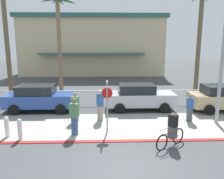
% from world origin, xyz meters
% --- Properties ---
extents(ground_plane, '(80.00, 80.00, 0.00)m').
position_xyz_m(ground_plane, '(0.00, 10.00, 0.00)').
color(ground_plane, '#424447').
extents(sidewalk_strip, '(44.00, 4.00, 0.02)m').
position_xyz_m(sidewalk_strip, '(0.00, 4.20, 0.01)').
color(sidewalk_strip, '#9E9E93').
rests_on(sidewalk_strip, ground).
extents(curb_paint, '(44.00, 0.24, 0.03)m').
position_xyz_m(curb_paint, '(0.00, 2.20, 0.01)').
color(curb_paint, maroon).
rests_on(curb_paint, ground).
extents(building_backdrop, '(19.46, 12.08, 7.94)m').
position_xyz_m(building_backdrop, '(-2.32, 27.33, 3.99)').
color(building_backdrop, beige).
rests_on(building_backdrop, ground).
extents(rail_fence, '(20.80, 0.08, 1.04)m').
position_xyz_m(rail_fence, '(-0.00, 8.50, 0.84)').
color(rail_fence, white).
rests_on(rail_fence, ground).
extents(stop_sign_bike_lane, '(0.52, 0.56, 2.56)m').
position_xyz_m(stop_sign_bike_lane, '(-0.63, 3.30, 1.68)').
color(stop_sign_bike_lane, gray).
rests_on(stop_sign_bike_lane, ground).
extents(bollard_1, '(0.20, 0.20, 1.00)m').
position_xyz_m(bollard_1, '(-5.31, 2.87, 0.52)').
color(bollard_1, white).
rests_on(bollard_1, ground).
extents(bollard_3, '(0.20, 0.20, 1.00)m').
position_xyz_m(bollard_3, '(-4.59, 2.53, 0.52)').
color(bollard_3, white).
rests_on(bollard_3, ground).
extents(palm_tree_2, '(3.10, 3.47, 9.23)m').
position_xyz_m(palm_tree_2, '(-8.37, 11.17, 6.91)').
color(palm_tree_2, brown).
rests_on(palm_tree_2, ground).
extents(palm_tree_3, '(3.05, 3.37, 8.22)m').
position_xyz_m(palm_tree_3, '(-4.63, 13.10, 6.29)').
color(palm_tree_3, '#846B4C').
rests_on(palm_tree_3, ground).
extents(palm_tree_4, '(3.25, 3.14, 8.40)m').
position_xyz_m(palm_tree_4, '(7.16, 11.81, 6.16)').
color(palm_tree_4, brown).
rests_on(palm_tree_4, ground).
extents(car_blue_1, '(4.40, 2.02, 1.69)m').
position_xyz_m(car_blue_1, '(-4.91, 7.08, 0.87)').
color(car_blue_1, '#284793').
rests_on(car_blue_1, ground).
extents(car_silver_2, '(4.40, 2.02, 1.69)m').
position_xyz_m(car_silver_2, '(1.54, 7.18, 0.87)').
color(car_silver_2, '#B2B7BC').
rests_on(car_silver_2, ground).
extents(car_tan_3, '(4.40, 2.02, 1.69)m').
position_xyz_m(car_tan_3, '(6.96, 6.68, 0.87)').
color(car_tan_3, tan).
rests_on(car_tan_3, ground).
extents(cyclist_red_0, '(1.50, 1.13, 1.50)m').
position_xyz_m(cyclist_red_0, '(2.08, 1.65, 0.69)').
color(cyclist_red_0, black).
rests_on(cyclist_red_0, ground).
extents(pedestrian_0, '(0.47, 0.41, 1.68)m').
position_xyz_m(pedestrian_0, '(-2.38, 4.93, 0.77)').
color(pedestrian_0, '#384C7A').
rests_on(pedestrian_0, ground).
extents(pedestrian_1, '(0.46, 0.40, 1.81)m').
position_xyz_m(pedestrian_1, '(-2.19, 3.04, 0.84)').
color(pedestrian_1, '#384C7A').
rests_on(pedestrian_1, ground).
extents(pedestrian_2, '(0.42, 0.47, 1.80)m').
position_xyz_m(pedestrian_2, '(-1.01, 5.03, 0.84)').
color(pedestrian_2, gray).
rests_on(pedestrian_2, ground).
extents(pedestrian_3, '(0.47, 0.41, 1.59)m').
position_xyz_m(pedestrian_3, '(3.98, 4.70, 0.73)').
color(pedestrian_3, '#4C4C51').
rests_on(pedestrian_3, ground).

